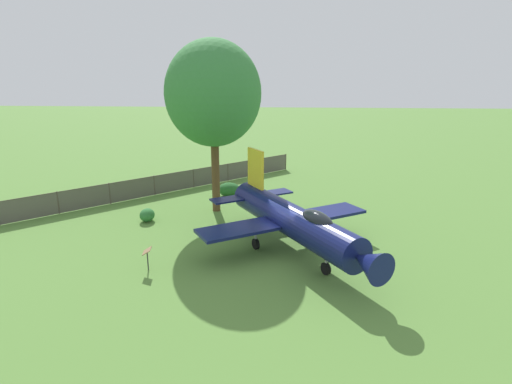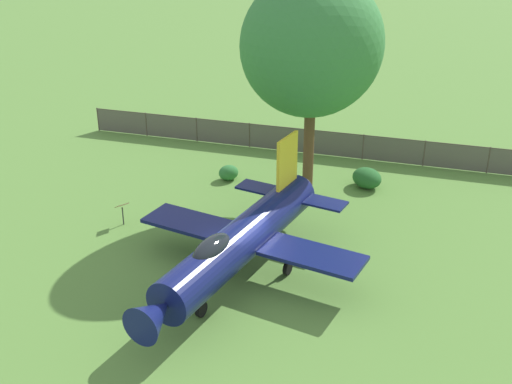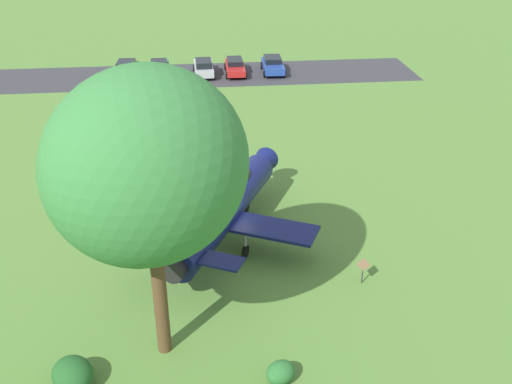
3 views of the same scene
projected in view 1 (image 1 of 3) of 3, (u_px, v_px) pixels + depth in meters
The scene contains 7 objects.
ground_plane at pixel (290, 250), 22.30m from camera, with size 200.00×200.00×0.00m, color #568438.
display_jet at pixel (295, 221), 21.49m from camera, with size 11.55×9.26×4.89m.
shade_tree at pixel (213, 94), 26.68m from camera, with size 7.05×6.20×11.37m.
perimeter_fence at pixel (154, 185), 32.25m from camera, with size 19.74×20.43×1.58m.
shrub_near_fence at pixel (229, 189), 32.10m from camera, with size 1.44×1.72×1.07m.
shrub_by_tree at pixel (147, 215), 26.62m from camera, with size 1.12×0.93×0.84m.
info_plaque at pixel (147, 254), 19.82m from camera, with size 0.66×0.49×1.14m.
Camera 1 is at (-20.66, 0.29, 9.14)m, focal length 29.07 mm.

